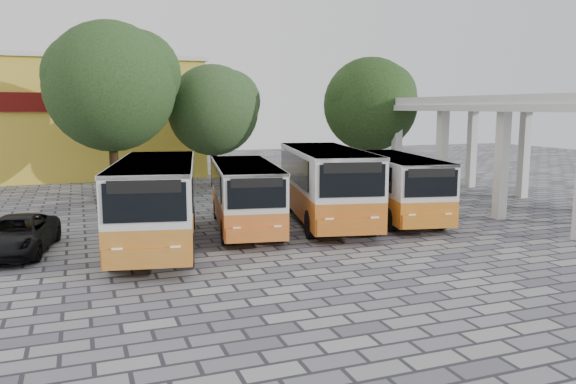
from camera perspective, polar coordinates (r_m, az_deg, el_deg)
name	(u,v)px	position (r m, az deg, el deg)	size (l,w,h in m)	color
ground	(360,243)	(20.68, 7.32, -5.12)	(90.00, 90.00, 0.00)	#51505B
terminal_shelter	(517,107)	(29.50, 22.25, 8.03)	(6.80, 15.80, 5.40)	silver
shophouse_block	(54,117)	(43.76, -22.72, 7.00)	(20.40, 10.40, 8.30)	gold
bus_far_left	(156,197)	(20.10, -13.23, -0.55)	(4.17, 8.84, 3.05)	#BC7124
bus_centre_left	(245,192)	(22.43, -4.38, 0.03)	(3.49, 7.72, 2.67)	#CB6423
bus_centre_right	(326,180)	(23.75, 3.85, 1.18)	(4.41, 9.15, 3.15)	#C16119
bus_far_right	(396,183)	(25.04, 10.90, 0.93)	(3.84, 8.05, 2.77)	#C66D19
tree_left	(112,82)	(32.01, -17.44, 10.58)	(7.28, 6.94, 9.44)	black
tree_middle	(214,107)	(35.03, -7.53, 8.54)	(5.83, 5.55, 7.48)	#352314
tree_right	(371,101)	(34.56, 8.44, 9.09)	(5.91, 5.63, 7.86)	#3E2B10
parked_car	(17,235)	(20.99, -25.86, -3.96)	(2.07, 4.50, 1.25)	black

